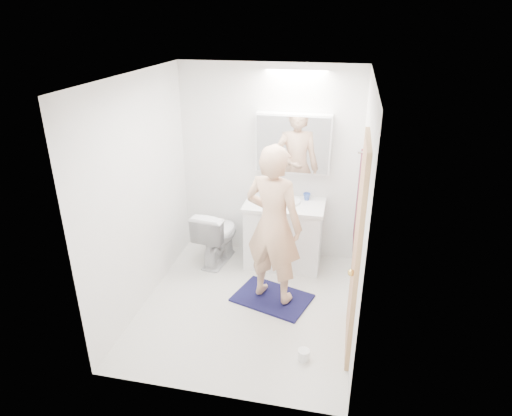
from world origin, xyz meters
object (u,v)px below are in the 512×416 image
(person, at_px, (273,225))
(soap_bottle_b, at_px, (276,191))
(soap_bottle_a, at_px, (264,189))
(toilet_paper_roll, at_px, (304,355))
(toilet, at_px, (217,235))
(medicine_cabinet, at_px, (293,143))
(toothbrush_cup, at_px, (307,197))
(vanity_cabinet, at_px, (284,235))

(person, bearing_deg, soap_bottle_b, -64.61)
(person, xyz_separation_m, soap_bottle_a, (-0.29, 0.94, 0.01))
(toilet_paper_roll, bearing_deg, soap_bottle_b, 107.54)
(toilet, height_order, toilet_paper_roll, toilet)
(medicine_cabinet, height_order, person, medicine_cabinet)
(toilet_paper_roll, bearing_deg, person, 117.36)
(soap_bottle_a, height_order, toilet_paper_roll, soap_bottle_a)
(toilet, height_order, soap_bottle_a, soap_bottle_a)
(person, relative_size, toothbrush_cup, 18.95)
(toothbrush_cup, bearing_deg, toilet_paper_roll, -83.69)
(vanity_cabinet, distance_m, soap_bottle_b, 0.56)
(toilet_paper_roll, bearing_deg, toilet, 129.52)
(person, bearing_deg, soap_bottle_a, -55.62)
(toilet, relative_size, soap_bottle_a, 3.64)
(toilet, relative_size, toothbrush_cup, 7.97)
(vanity_cabinet, distance_m, toilet_paper_roll, 1.74)
(soap_bottle_a, xyz_separation_m, toilet_paper_roll, (0.73, -1.80, -0.87))
(person, bearing_deg, medicine_cabinet, -75.43)
(person, distance_m, soap_bottle_a, 0.98)
(vanity_cabinet, xyz_separation_m, toilet_paper_roll, (0.44, -1.65, -0.34))
(vanity_cabinet, relative_size, toilet, 1.24)
(vanity_cabinet, bearing_deg, toilet, -172.02)
(medicine_cabinet, distance_m, toilet_paper_roll, 2.39)
(medicine_cabinet, xyz_separation_m, soap_bottle_a, (-0.34, -0.06, -0.58))
(person, distance_m, toilet_paper_roll, 1.29)
(soap_bottle_b, bearing_deg, medicine_cabinet, 9.18)
(person, bearing_deg, toilet_paper_roll, 134.86)
(vanity_cabinet, xyz_separation_m, toilet, (-0.82, -0.12, -0.03))
(vanity_cabinet, xyz_separation_m, person, (0.00, -0.79, 0.52))
(medicine_cabinet, xyz_separation_m, toothbrush_cup, (0.19, -0.05, -0.64))
(toilet, xyz_separation_m, toothbrush_cup, (1.06, 0.28, 0.50))
(toothbrush_cup, bearing_deg, medicine_cabinet, 165.40)
(medicine_cabinet, height_order, toilet, medicine_cabinet)
(medicine_cabinet, bearing_deg, toilet_paper_roll, -78.08)
(soap_bottle_a, relative_size, toothbrush_cup, 2.19)
(soap_bottle_a, distance_m, soap_bottle_b, 0.16)
(medicine_cabinet, xyz_separation_m, toilet, (-0.87, -0.33, -1.14))
(vanity_cabinet, xyz_separation_m, soap_bottle_a, (-0.29, 0.15, 0.53))
(vanity_cabinet, height_order, person, person)
(vanity_cabinet, distance_m, toothbrush_cup, 0.55)
(vanity_cabinet, relative_size, toilet_paper_roll, 8.18)
(toilet, xyz_separation_m, soap_bottle_b, (0.69, 0.30, 0.54))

